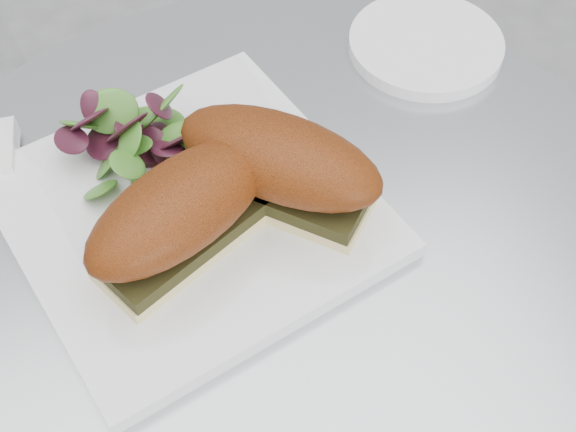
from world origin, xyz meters
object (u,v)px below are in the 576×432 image
sandwich_left (181,214)px  saucer (426,44)px  plate (190,212)px  sandwich_right (279,164)px

sandwich_left → saucer: (0.30, 0.17, -0.05)m
plate → sandwich_left: bearing=-108.7°
sandwich_right → saucer: size_ratio=1.16×
sandwich_left → sandwich_right: (0.09, 0.02, 0.00)m
plate → saucer: plate is taller
plate → sandwich_right: size_ratio=1.55×
saucer → plate: bearing=-156.2°
sandwich_left → saucer: size_ratio=1.21×
plate → saucer: bearing=23.8°
sandwich_right → saucer: 0.26m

